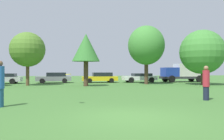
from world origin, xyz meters
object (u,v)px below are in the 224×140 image
object	(u,v)px
frisbee	(68,74)
parked_car_yellow	(100,77)
parked_car_grey	(55,78)
delivery_truck_blue	(184,72)
tree_2	(86,48)
tree_4	(202,52)
person_thrower	(0,84)
tree_1	(28,50)
tree_3	(146,45)
parked_car_silver	(2,78)
person_catcher	(206,83)
parked_car_white	(140,77)

from	to	relation	value
frisbee	parked_car_yellow	distance (m)	19.36
parked_car_grey	delivery_truck_blue	distance (m)	17.24
tree_2	tree_4	xyz separation A→B (m)	(12.46, -0.26, -0.22)
person_thrower	tree_1	world-z (taller)	tree_1
frisbee	tree_2	xyz separation A→B (m)	(1.68, 12.34, 2.39)
tree_3	parked_car_yellow	bearing A→B (deg)	136.20
frisbee	tree_3	world-z (taller)	tree_3
tree_1	parked_car_silver	world-z (taller)	tree_1
person_thrower	person_catcher	distance (m)	9.92
frisbee	tree_2	size ratio (longest dim) A/B	0.05
person_thrower	parked_car_yellow	bearing A→B (deg)	67.63
frisbee	tree_3	size ratio (longest dim) A/B	0.04
tree_3	delivery_truck_blue	size ratio (longest dim) A/B	1.04
tree_2	parked_car_silver	xyz separation A→B (m)	(-9.34, 6.07, -3.13)
tree_2	tree_4	distance (m)	12.46
parked_car_white	tree_2	bearing A→B (deg)	38.81
tree_2	tree_4	world-z (taller)	tree_4
tree_4	delivery_truck_blue	distance (m)	6.89
frisbee	tree_2	bearing A→B (deg)	82.23
person_catcher	person_thrower	bearing A→B (deg)	-0.00
parked_car_yellow	parked_car_white	size ratio (longest dim) A/B	1.02
tree_3	delivery_truck_blue	distance (m)	8.47
person_catcher	tree_2	distance (m)	13.42
parked_car_yellow	tree_3	bearing A→B (deg)	135.22
tree_1	delivery_truck_blue	size ratio (longest dim) A/B	0.87
tree_4	tree_3	bearing A→B (deg)	156.42
person_catcher	frisbee	size ratio (longest dim) A/B	7.09
tree_4	delivery_truck_blue	bearing A→B (deg)	78.11
tree_3	delivery_truck_blue	bearing A→B (deg)	30.39
person_thrower	parked_car_white	xyz separation A→B (m)	(12.07, 18.66, -0.35)
tree_3	parked_car_yellow	world-z (taller)	tree_3
tree_1	parked_car_grey	distance (m)	6.04
tree_1	parked_car_yellow	xyz separation A→B (m)	(8.18, 4.43, -3.04)
parked_car_yellow	parked_car_white	xyz separation A→B (m)	(5.20, -0.32, -0.02)
tree_1	parked_car_silver	distance (m)	6.07
parked_car_white	delivery_truck_blue	bearing A→B (deg)	177.70
person_thrower	parked_car_yellow	world-z (taller)	person_thrower
tree_4	parked_car_silver	size ratio (longest dim) A/B	1.32
tree_4	delivery_truck_blue	world-z (taller)	tree_4
tree_2	tree_3	distance (m)	7.32
parked_car_silver	parked_car_grey	size ratio (longest dim) A/B	1.05
parked_car_grey	parked_car_white	distance (m)	10.96
parked_car_white	tree_4	bearing A→B (deg)	126.04
person_thrower	tree_3	distance (m)	18.84
person_thrower	parked_car_grey	bearing A→B (deg)	84.16
person_catcher	parked_car_silver	size ratio (longest dim) A/B	0.40
tree_2	parked_car_yellow	distance (m)	7.64
frisbee	tree_1	xyz separation A→B (m)	(-4.17, 14.50, 2.33)
tree_1	tree_4	distance (m)	18.47
tree_4	frisbee	bearing A→B (deg)	-139.50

